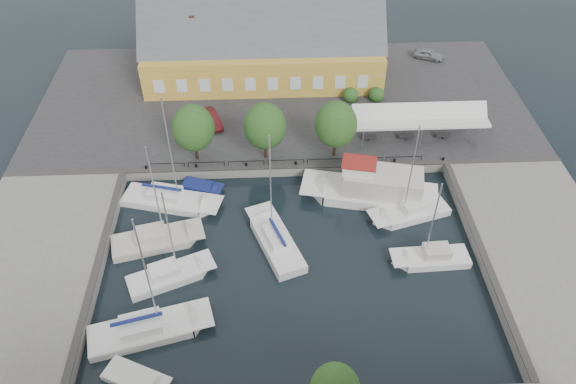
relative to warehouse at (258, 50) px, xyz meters
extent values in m
plane|color=black|center=(2.60, -28.36, -4.43)|extent=(140.00, 140.00, 0.00)
cube|color=#2D2D30|center=(2.60, -5.36, -3.93)|extent=(56.00, 26.00, 1.00)
cube|color=slate|center=(-19.40, -30.36, -3.93)|extent=(12.00, 24.00, 1.00)
cube|color=slate|center=(24.60, -30.36, -3.93)|extent=(12.00, 24.00, 1.00)
cube|color=#383533|center=(2.60, -18.06, -3.37)|extent=(56.00, 0.60, 0.12)
cube|color=#383533|center=(-13.70, -30.36, -3.37)|extent=(0.60, 24.00, 0.12)
cube|color=#383533|center=(18.90, -30.36, -3.37)|extent=(0.60, 24.00, 0.12)
cylinder|color=black|center=(-11.40, -17.76, -3.23)|extent=(0.24, 0.24, 0.40)
cylinder|color=black|center=(-6.40, -17.76, -3.23)|extent=(0.24, 0.24, 0.40)
cylinder|color=black|center=(-1.40, -17.76, -3.23)|extent=(0.24, 0.24, 0.40)
cylinder|color=black|center=(3.60, -17.76, -3.23)|extent=(0.24, 0.24, 0.40)
cylinder|color=black|center=(8.60, -17.76, -3.23)|extent=(0.24, 0.24, 0.40)
cylinder|color=black|center=(13.60, -17.76, -3.23)|extent=(0.24, 0.24, 0.40)
cylinder|color=black|center=(18.60, -17.76, -3.23)|extent=(0.24, 0.24, 0.40)
cube|color=gold|center=(0.60, -0.36, -1.18)|extent=(28.00, 10.00, 4.50)
cube|color=#474C51|center=(0.60, -0.36, 2.32)|extent=(28.56, 7.60, 7.60)
cube|color=gold|center=(-9.40, 5.64, -1.68)|extent=(6.00, 6.00, 3.50)
cube|color=brown|center=(-7.40, -0.36, 4.17)|extent=(0.60, 0.60, 1.20)
cube|color=white|center=(16.60, -13.86, -0.73)|extent=(14.00, 4.00, 0.25)
cylinder|color=silver|center=(10.60, -15.66, -2.08)|extent=(0.10, 0.10, 2.70)
cylinder|color=silver|center=(10.60, -12.06, -2.08)|extent=(0.10, 0.10, 2.70)
cylinder|color=silver|center=(16.60, -15.66, -2.08)|extent=(0.10, 0.10, 2.70)
cylinder|color=silver|center=(16.60, -12.06, -2.08)|extent=(0.10, 0.10, 2.70)
cylinder|color=silver|center=(22.60, -15.66, -2.08)|extent=(0.10, 0.10, 2.70)
cylinder|color=silver|center=(22.60, -12.06, -2.08)|extent=(0.10, 0.10, 2.70)
cylinder|color=black|center=(-6.40, -16.36, -2.38)|extent=(0.30, 0.30, 2.10)
ellipsoid|color=#1C4B1A|center=(-6.40, -16.36, 0.46)|extent=(4.20, 4.20, 4.83)
cylinder|color=black|center=(0.60, -16.36, -2.38)|extent=(0.30, 0.30, 2.10)
ellipsoid|color=#1C4B1A|center=(0.60, -16.36, 0.46)|extent=(4.20, 4.20, 4.83)
cylinder|color=black|center=(7.60, -16.36, -2.38)|extent=(0.30, 0.30, 2.10)
ellipsoid|color=#1C4B1A|center=(7.60, -16.36, 0.46)|extent=(4.20, 4.20, 4.83)
imported|color=#989B9F|center=(21.91, 3.21, -2.79)|extent=(4.05, 2.96, 1.28)
imported|color=#501217|center=(-5.30, -10.26, -2.73)|extent=(2.97, 4.50, 1.40)
cube|color=white|center=(1.45, -28.17, -4.28)|extent=(4.90, 7.49, 1.50)
cube|color=white|center=(1.15, -27.35, -3.49)|extent=(5.28, 8.76, 0.08)
cube|color=white|center=(1.39, -28.00, -3.03)|extent=(2.65, 3.25, 0.90)
cylinder|color=silver|center=(0.97, -26.85, 1.73)|extent=(0.12, 0.12, 10.51)
cube|color=navy|center=(1.45, -28.17, -2.28)|extent=(1.42, 3.36, 0.22)
cube|color=white|center=(11.60, -22.04, -4.33)|extent=(11.26, 6.21, 1.80)
cube|color=white|center=(10.30, -21.75, -3.39)|extent=(13.30, 6.52, 0.08)
cube|color=beige|center=(11.60, -22.04, -2.33)|extent=(7.88, 4.90, 2.20)
cube|color=white|center=(9.26, -21.52, -0.93)|extent=(3.33, 2.78, 1.20)
cube|color=maroon|center=(9.26, -21.52, -0.28)|extent=(3.62, 2.95, 0.10)
cube|color=white|center=(14.44, -24.28, -4.38)|extent=(6.71, 4.29, 1.30)
cube|color=white|center=(13.69, -24.50, -3.69)|extent=(7.87, 4.54, 0.08)
cube|color=white|center=(14.29, -24.32, -3.23)|extent=(2.89, 2.42, 0.90)
cylinder|color=silver|center=(13.25, -24.63, 1.13)|extent=(0.12, 0.12, 9.72)
cube|color=white|center=(15.05, -30.14, -4.38)|extent=(5.58, 2.50, 1.30)
cube|color=white|center=(14.36, -30.17, -3.69)|extent=(6.67, 2.46, 0.08)
cube|color=beige|center=(14.91, -30.15, -3.23)|extent=(2.26, 1.64, 0.90)
cylinder|color=silver|center=(13.95, -30.19, 0.39)|extent=(0.12, 0.12, 8.24)
cube|color=white|center=(-9.28, -21.67, -4.38)|extent=(8.24, 4.70, 1.30)
cube|color=white|center=(-8.34, -21.91, -3.69)|extent=(9.72, 4.98, 0.08)
cube|color=white|center=(-9.09, -21.72, -3.23)|extent=(3.50, 2.64, 0.90)
cylinder|color=silver|center=(-7.78, -22.06, 1.95)|extent=(0.12, 0.12, 11.35)
cube|color=navy|center=(-9.28, -21.67, -2.48)|extent=(3.82, 1.20, 0.22)
cube|color=beige|center=(-9.86, -27.09, -4.38)|extent=(7.09, 4.36, 1.30)
cube|color=beige|center=(-9.06, -26.89, -3.69)|extent=(8.34, 4.57, 0.08)
cube|color=beige|center=(-9.70, -27.05, -3.23)|extent=(3.03, 2.52, 0.90)
cylinder|color=silver|center=(-8.58, -26.78, 1.21)|extent=(0.12, 0.12, 9.89)
cube|color=white|center=(-8.13, -31.28, -4.38)|extent=(6.41, 4.51, 1.30)
cube|color=white|center=(-7.44, -30.99, -3.69)|extent=(7.47, 4.87, 0.08)
cube|color=white|center=(-7.99, -31.22, -3.23)|extent=(2.82, 2.43, 0.90)
cylinder|color=silver|center=(-7.03, -30.82, 0.68)|extent=(0.12, 0.12, 8.81)
cube|color=white|center=(-9.32, -36.49, -4.38)|extent=(8.16, 4.75, 1.30)
cube|color=white|center=(-8.39, -36.25, -3.69)|extent=(9.62, 5.02, 0.08)
cube|color=white|center=(-9.14, -36.45, -3.23)|extent=(3.47, 2.70, 0.90)
cylinder|color=silver|center=(-7.84, -36.11, 1.91)|extent=(0.12, 0.12, 11.28)
cube|color=navy|center=(-9.32, -36.49, -2.48)|extent=(3.77, 1.17, 0.22)
cube|color=white|center=(-9.39, -40.18, -4.38)|extent=(4.45, 3.43, 0.90)
cube|color=white|center=(-8.93, -40.40, -3.89)|extent=(5.14, 3.70, 0.08)
cube|color=navy|center=(-6.09, -19.72, -4.38)|extent=(3.74, 2.72, 0.80)
cube|color=navy|center=(-5.69, -19.86, -3.94)|extent=(4.36, 2.89, 0.08)
camera|label=1|loc=(0.85, -61.57, 32.45)|focal=35.00mm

